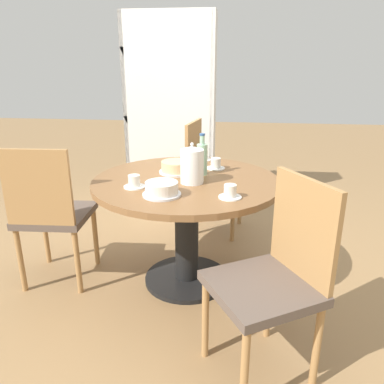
% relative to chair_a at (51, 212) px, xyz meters
% --- Properties ---
extents(ground_plane, '(14.00, 14.00, 0.00)m').
position_rel_chair_a_xyz_m(ground_plane, '(0.83, 0.11, -0.50)').
color(ground_plane, '#937047').
extents(dining_table, '(1.14, 1.14, 0.70)m').
position_rel_chair_a_xyz_m(dining_table, '(0.83, 0.11, 0.03)').
color(dining_table, black).
rests_on(dining_table, ground_plane).
extents(chair_a, '(0.44, 0.44, 0.92)m').
position_rel_chair_a_xyz_m(chair_a, '(0.00, 0.00, 0.00)').
color(chair_a, '#A87A47').
rests_on(chair_a, ground_plane).
extents(chair_b, '(0.57, 0.57, 0.92)m').
position_rel_chair_a_xyz_m(chair_b, '(1.31, -0.58, 0.00)').
color(chair_b, '#A87A47').
rests_on(chair_b, ground_plane).
extents(chair_c, '(0.48, 0.48, 0.92)m').
position_rel_chair_a_xyz_m(chair_c, '(0.91, 0.95, 0.00)').
color(chair_c, '#A87A47').
rests_on(chair_c, ground_plane).
extents(bookshelf, '(0.84, 0.28, 1.80)m').
position_rel_chair_a_xyz_m(bookshelf, '(0.48, 1.49, 0.37)').
color(bookshelf, silver).
rests_on(bookshelf, ground_plane).
extents(coffee_pot, '(0.14, 0.14, 0.24)m').
position_rel_chair_a_xyz_m(coffee_pot, '(0.88, 0.05, 0.32)').
color(coffee_pot, white).
rests_on(coffee_pot, dining_table).
extents(water_bottle, '(0.07, 0.07, 0.26)m').
position_rel_chair_a_xyz_m(water_bottle, '(0.92, 0.22, 0.31)').
color(water_bottle, '#99C6A3').
rests_on(water_bottle, dining_table).
extents(cake_main, '(0.22, 0.22, 0.07)m').
position_rel_chair_a_xyz_m(cake_main, '(0.75, 0.25, 0.24)').
color(cake_main, silver).
rests_on(cake_main, dining_table).
extents(cake_second, '(0.21, 0.21, 0.07)m').
position_rel_chair_a_xyz_m(cake_second, '(0.74, -0.19, 0.24)').
color(cake_second, silver).
rests_on(cake_second, dining_table).
extents(cup_a, '(0.12, 0.12, 0.07)m').
position_rel_chair_a_xyz_m(cup_a, '(1.10, -0.18, 0.24)').
color(cup_a, white).
rests_on(cup_a, dining_table).
extents(cup_b, '(0.12, 0.12, 0.07)m').
position_rel_chair_a_xyz_m(cup_b, '(0.56, -0.08, 0.24)').
color(cup_b, white).
rests_on(cup_b, dining_table).
extents(cup_c, '(0.12, 0.12, 0.07)m').
position_rel_chair_a_xyz_m(cup_c, '(1.00, 0.37, 0.24)').
color(cup_c, white).
rests_on(cup_c, dining_table).
extents(cup_d, '(0.12, 0.12, 0.07)m').
position_rel_chair_a_xyz_m(cup_d, '(0.89, 0.59, 0.24)').
color(cup_d, white).
rests_on(cup_d, dining_table).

